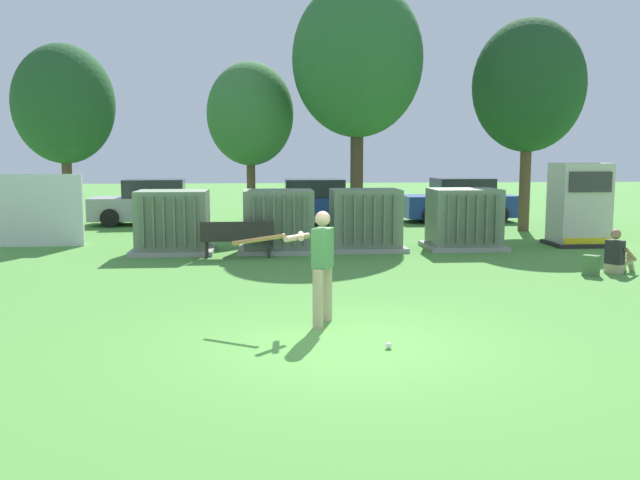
% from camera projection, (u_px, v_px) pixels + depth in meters
% --- Properties ---
extents(ground_plane, '(96.00, 96.00, 0.00)m').
position_uv_depth(ground_plane, '(348.00, 345.00, 9.50)').
color(ground_plane, '#51933D').
extents(transformer_west, '(2.10, 1.70, 1.62)m').
position_uv_depth(transformer_west, '(173.00, 223.00, 18.00)').
color(transformer_west, '#9E9B93').
rests_on(transformer_west, ground).
extents(transformer_mid_west, '(2.10, 1.70, 1.62)m').
position_uv_depth(transformer_mid_west, '(278.00, 222.00, 18.24)').
color(transformer_mid_west, '#9E9B93').
rests_on(transformer_mid_west, ground).
extents(transformer_mid_east, '(2.10, 1.70, 1.62)m').
position_uv_depth(transformer_mid_east, '(365.00, 220.00, 18.56)').
color(transformer_mid_east, '#9E9B93').
rests_on(transformer_mid_east, ground).
extents(transformer_east, '(2.10, 1.70, 1.62)m').
position_uv_depth(transformer_east, '(464.00, 220.00, 18.79)').
color(transformer_east, '#9E9B93').
rests_on(transformer_east, ground).
extents(generator_enclosure, '(1.60, 1.40, 2.30)m').
position_uv_depth(generator_enclosure, '(579.00, 205.00, 19.36)').
color(generator_enclosure, '#262626').
rests_on(generator_enclosure, ground).
extents(park_bench, '(1.80, 0.41, 0.92)m').
position_uv_depth(park_bench, '(238.00, 237.00, 17.12)').
color(park_bench, '#2D2823').
rests_on(park_bench, ground).
extents(batter, '(1.57, 0.88, 1.74)m').
position_uv_depth(batter, '(319.00, 261.00, 10.52)').
color(batter, tan).
rests_on(batter, ground).
extents(sports_ball, '(0.09, 0.09, 0.09)m').
position_uv_depth(sports_ball, '(389.00, 346.00, 9.31)').
color(sports_ball, white).
rests_on(sports_ball, ground).
extents(seated_spectator, '(0.79, 0.68, 0.96)m').
position_uv_depth(seated_spectator, '(617.00, 256.00, 15.09)').
color(seated_spectator, tan).
rests_on(seated_spectator, ground).
extents(backpack, '(0.38, 0.38, 0.44)m').
position_uv_depth(backpack, '(591.00, 266.00, 14.73)').
color(backpack, '#4C723F').
rests_on(backpack, ground).
extents(tree_left, '(3.09, 3.09, 5.91)m').
position_uv_depth(tree_left, '(64.00, 105.00, 21.46)').
color(tree_left, brown).
rests_on(tree_left, ground).
extents(tree_center_left, '(2.95, 2.95, 5.63)m').
position_uv_depth(tree_center_left, '(250.00, 114.00, 23.64)').
color(tree_center_left, brown).
rests_on(tree_center_left, ground).
extents(tree_center_right, '(4.24, 4.24, 8.11)m').
position_uv_depth(tree_center_right, '(357.00, 60.00, 22.49)').
color(tree_center_right, '#4C3828').
rests_on(tree_center_right, ground).
extents(tree_right, '(3.59, 3.59, 6.86)m').
position_uv_depth(tree_right, '(528.00, 86.00, 22.42)').
color(tree_right, brown).
rests_on(tree_right, ground).
extents(parked_car_leftmost, '(4.27, 2.06, 1.62)m').
position_uv_depth(parked_car_leftmost, '(152.00, 203.00, 24.99)').
color(parked_car_leftmost, '#B2B2B7').
rests_on(parked_car_leftmost, ground).
extents(parked_car_left_of_center, '(4.20, 1.93, 1.62)m').
position_uv_depth(parked_car_left_of_center, '(311.00, 203.00, 25.13)').
color(parked_car_left_of_center, navy).
rests_on(parked_car_left_of_center, ground).
extents(parked_car_right_of_center, '(4.28, 2.07, 1.62)m').
position_uv_depth(parked_car_right_of_center, '(459.00, 201.00, 26.04)').
color(parked_car_right_of_center, navy).
rests_on(parked_car_right_of_center, ground).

